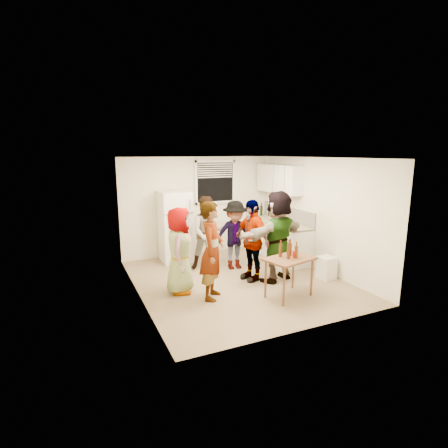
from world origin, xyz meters
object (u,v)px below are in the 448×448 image
refrigerator (175,226)px  guest_orange (276,280)px  guest_back_right (235,268)px  guest_stripe (212,297)px  trash_bin (326,267)px  beer_bottle_counter (284,225)px  guest_black (251,279)px  wine_bottle (261,216)px  serving_table (288,296)px  guest_back_left (208,268)px  kettle (277,222)px  red_cup (295,258)px  beer_bottle_table (280,257)px  blue_cup (291,229)px  guest_grey (180,291)px

refrigerator → guest_orange: 2.78m
guest_back_right → guest_stripe: bearing=-123.8°
trash_bin → guest_back_right: 2.03m
beer_bottle_counter → guest_black: (-1.30, -0.77, -0.90)m
guest_back_right → guest_orange: (0.46, -1.03, 0.00)m
wine_bottle → serving_table: size_ratio=0.31×
beer_bottle_counter → guest_black: size_ratio=0.15×
refrigerator → guest_black: bearing=-61.3°
wine_bottle → guest_stripe: wine_bottle is taller
wine_bottle → beer_bottle_counter: 1.33m
guest_stripe → guest_back_left: guest_back_left is taller
kettle → red_cup: size_ratio=1.75×
beer_bottle_counter → trash_bin: bearing=-83.5°
kettle → guest_stripe: bearing=-130.3°
trash_bin → wine_bottle: bearing=90.2°
red_cup → beer_bottle_counter: bearing=61.6°
kettle → serving_table: (-1.16, -2.23, -0.90)m
guest_stripe → guest_back_right: bearing=-5.9°
trash_bin → serving_table: size_ratio=0.54×
refrigerator → guest_orange: refrigerator is taller
guest_back_left → kettle: bearing=14.9°
red_cup → guest_back_left: (-0.84, 2.13, -0.74)m
refrigerator → beer_bottle_table: 3.08m
beer_bottle_table → guest_black: 1.20m
blue_cup → guest_stripe: blue_cup is taller
wine_bottle → guest_orange: bearing=-112.9°
refrigerator → red_cup: bearing=-66.3°
refrigerator → red_cup: size_ratio=13.80×
guest_grey → guest_back_left: guest_back_left is taller
wine_bottle → beer_bottle_counter: size_ratio=1.07×
wine_bottle → guest_orange: 2.70m
kettle → wine_bottle: size_ratio=0.79×
guest_black → red_cup: bearing=4.0°
serving_table → guest_black: size_ratio=0.52×
guest_orange → red_cup: bearing=62.1°
guest_back_left → guest_orange: bearing=-40.6°
guest_back_left → guest_stripe: bearing=-98.5°
guest_orange → guest_back_right: bearing=-82.1°
serving_table → guest_back_right: bearing=95.9°
guest_back_right → guest_orange: 1.13m
beer_bottle_table → guest_orange: size_ratio=0.12×
blue_cup → beer_bottle_table: bearing=-131.1°
trash_bin → guest_back_left: bearing=141.0°
guest_back_right → kettle: bearing=21.9°
kettle → guest_grey: size_ratio=0.13×
guest_black → refrigerator: bearing=-161.6°
wine_bottle → guest_grey: (-3.00, -2.12, -0.90)m
refrigerator → guest_back_left: refrigerator is taller
blue_cup → red_cup: 1.74m
kettle → guest_back_left: kettle is taller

